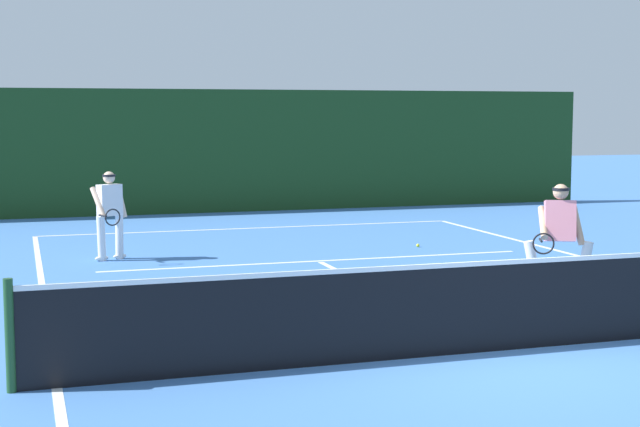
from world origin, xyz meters
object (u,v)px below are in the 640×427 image
Objects in this scene: player_near at (559,236)px; tennis_ball at (140,336)px; player_far at (110,212)px; tennis_ball_extra at (418,245)px.

player_near is 24.36× the size of tennis_ball.
tennis_ball is at bearing 63.89° from player_far.
player_near is 5.30m from tennis_ball_extra.
player_near reaches higher than tennis_ball.
player_near is at bearing 6.12° from tennis_ball.
tennis_ball is at bearing 31.11° from player_near.
tennis_ball is 8.40m from tennis_ball_extra.
tennis_ball and tennis_ball_extra have the same top height.
player_near is 1.03× the size of player_far.
player_far is at bearing 178.20° from tennis_ball_extra.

